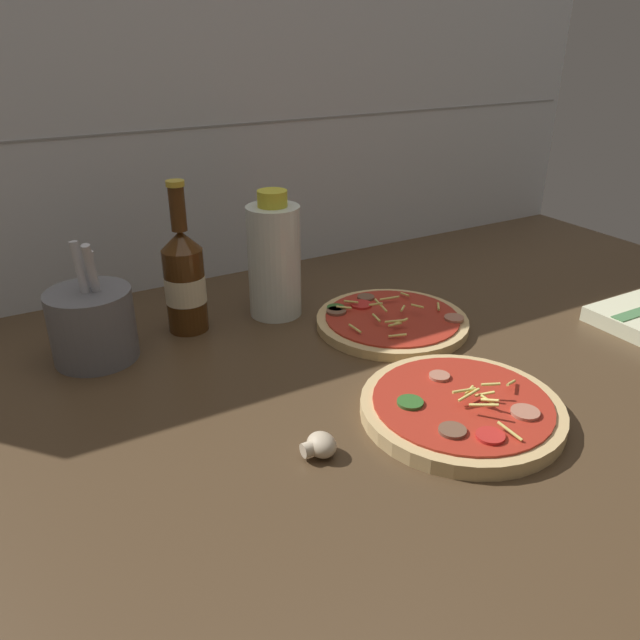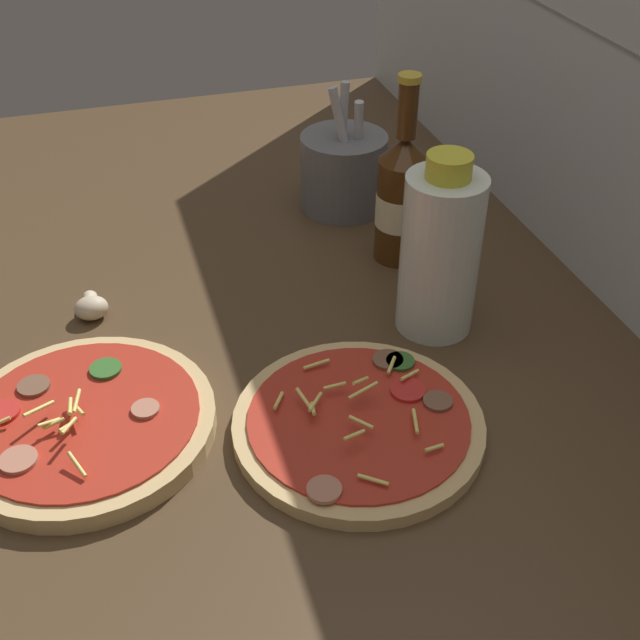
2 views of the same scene
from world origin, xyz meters
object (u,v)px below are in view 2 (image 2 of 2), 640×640
object	(u,v)px
pizza_far	(359,424)
beer_bottle	(402,197)
mushroom_left	(91,307)
oil_bottle	(440,252)
pizza_near	(85,423)
utensil_crock	(344,171)

from	to	relation	value
pizza_far	beer_bottle	size ratio (longest dim) A/B	1.02
pizza_far	mushroom_left	distance (cm)	34.78
oil_bottle	mushroom_left	xyz separation A→B (cm)	(-12.46, -36.48, -8.11)
pizza_far	beer_bottle	xyz separation A→B (cm)	(-28.17, 15.02, 7.50)
pizza_near	beer_bottle	bearing A→B (deg)	117.47
pizza_near	utensil_crock	world-z (taller)	utensil_crock
mushroom_left	utensil_crock	distance (cm)	39.27
mushroom_left	pizza_far	bearing A→B (deg)	41.21
oil_bottle	pizza_near	bearing A→B (deg)	-80.76
beer_bottle	oil_bottle	xyz separation A→B (cm)	(14.47, -1.45, 1.05)
pizza_far	mushroom_left	bearing A→B (deg)	-138.79
beer_bottle	oil_bottle	bearing A→B (deg)	-5.74
pizza_near	mushroom_left	size ratio (longest dim) A/B	6.24
oil_bottle	beer_bottle	bearing A→B (deg)	174.26
pizza_far	oil_bottle	bearing A→B (deg)	135.29
beer_bottle	utensil_crock	xyz separation A→B (cm)	(-14.52, -2.54, -3.02)
pizza_near	oil_bottle	world-z (taller)	oil_bottle
pizza_near	pizza_far	size ratio (longest dim) A/B	1.03
pizza_near	utensil_crock	bearing A→B (deg)	133.36
beer_bottle	oil_bottle	distance (cm)	14.58
pizza_near	pizza_far	world-z (taller)	pizza_far
mushroom_left	utensil_crock	size ratio (longest dim) A/B	0.23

